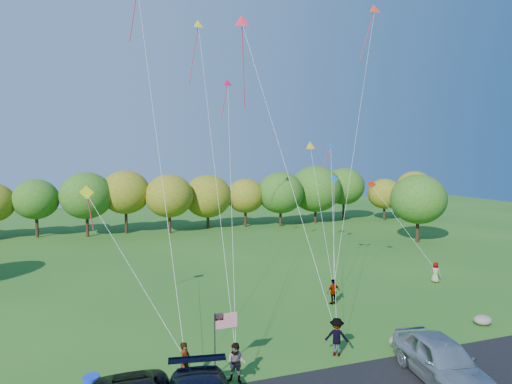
# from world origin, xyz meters

# --- Properties ---
(ground) EXTENTS (140.00, 140.00, 0.00)m
(ground) POSITION_xyz_m (0.00, 0.00, 0.00)
(ground) COLOR #245C1A
(ground) RESTS_ON ground
(treeline) EXTENTS (76.73, 27.60, 8.34)m
(treeline) POSITION_xyz_m (1.12, 36.53, 4.77)
(treeline) COLOR #3D2916
(treeline) RESTS_ON ground
(minivan_silver) EXTENTS (3.11, 5.79, 1.87)m
(minivan_silver) POSITION_xyz_m (4.33, -3.68, 1.00)
(minivan_silver) COLOR #AFB4BA
(minivan_silver) RESTS_ON asphalt_lane
(flyer_a) EXTENTS (0.70, 0.74, 1.71)m
(flyer_a) POSITION_xyz_m (-5.83, 0.08, 0.85)
(flyer_a) COLOR #4C4C59
(flyer_a) RESTS_ON ground
(flyer_b) EXTENTS (1.06, 1.00, 1.72)m
(flyer_b) POSITION_xyz_m (-3.83, -0.80, 0.86)
(flyer_b) COLOR #4C4C59
(flyer_b) RESTS_ON ground
(flyer_c) EXTENTS (1.36, 1.20, 1.83)m
(flyer_c) POSITION_xyz_m (1.50, 0.14, 0.91)
(flyer_c) COLOR #4C4C59
(flyer_c) RESTS_ON ground
(flyer_d) EXTENTS (1.01, 0.55, 1.63)m
(flyer_d) POSITION_xyz_m (5.07, 6.81, 0.82)
(flyer_d) COLOR #4C4C59
(flyer_d) RESTS_ON ground
(flyer_e) EXTENTS (0.80, 0.90, 1.54)m
(flyer_e) POSITION_xyz_m (14.78, 8.63, 0.77)
(flyer_e) COLOR #4C4C59
(flyer_e) RESTS_ON ground
(flag_assembly) EXTENTS (1.04, 0.68, 2.81)m
(flag_assembly) POSITION_xyz_m (-4.21, 0.10, 2.13)
(flag_assembly) COLOR black
(flag_assembly) RESTS_ON ground
(boulder_near) EXTENTS (1.19, 0.93, 0.59)m
(boulder_near) POSITION_xyz_m (4.96, -0.13, 0.30)
(boulder_near) COLOR gray
(boulder_near) RESTS_ON ground
(boulder_far) EXTENTS (1.06, 0.89, 0.55)m
(boulder_far) POSITION_xyz_m (11.25, 0.79, 0.28)
(boulder_far) COLOR gray
(boulder_far) RESTS_ON ground
(kites_aloft) EXTENTS (22.73, 12.14, 14.70)m
(kites_aloft) POSITION_xyz_m (2.96, 14.56, 16.64)
(kites_aloft) COLOR red
(kites_aloft) RESTS_ON ground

